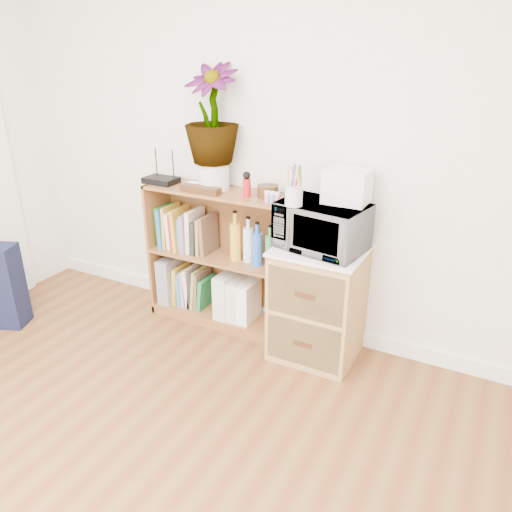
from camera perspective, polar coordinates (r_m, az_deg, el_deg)
The scene contains 21 objects.
skirting_board at distance 3.54m, azimuth 2.03°, elevation -6.85°, with size 4.00×0.02×0.10m, color white.
bookshelf at distance 3.39m, azimuth -4.24°, elevation -0.26°, with size 1.00×0.30×0.95m, color brown.
wicker_unit at distance 3.08m, azimuth 7.09°, elevation -5.45°, with size 0.50×0.45×0.70m, color #9E7542.
microwave at distance 2.87m, azimuth 7.50°, elevation 3.37°, with size 0.49×0.33×0.27m, color silver.
pen_cup at distance 2.76m, azimuth 4.35°, elevation 6.86°, with size 0.10×0.10×0.11m, color silver.
small_appliance at distance 2.85m, azimuth 10.39°, elevation 7.89°, with size 0.24×0.20×0.19m, color white.
router at distance 3.45m, azimuth -10.79°, elevation 8.51°, with size 0.22×0.15×0.04m, color black.
white_bowl at distance 3.29m, azimuth -7.23°, elevation 7.96°, with size 0.13×0.13×0.03m, color white.
plant_pot at distance 3.24m, azimuth -4.86°, elevation 9.09°, with size 0.20×0.20×0.17m, color silver.
potted_plant at distance 3.17m, azimuth -5.10°, elevation 15.83°, with size 0.34×0.34×0.60m, color #3C7A30.
trinket_box at distance 3.18m, azimuth -6.37°, elevation 7.56°, with size 0.27×0.07×0.04m, color #33190E.
kokeshi_doll at distance 3.07m, azimuth -1.07°, elevation 7.79°, with size 0.05×0.05×0.11m, color #B51616.
wooden_bowl at distance 3.06m, azimuth 1.36°, elevation 7.40°, with size 0.13×0.13×0.07m, color #3A2010.
paint_jars at distance 2.94m, azimuth 1.85°, elevation 6.59°, with size 0.12×0.04×0.06m, color pink.
file_box at distance 3.70m, azimuth -9.49°, elevation -2.49°, with size 0.10×0.27×0.33m, color gray.
magazine_holder_left at distance 3.46m, azimuth -3.26°, elevation -4.34°, with size 0.10×0.25×0.31m, color silver.
magazine_holder_mid at distance 3.43m, azimuth -2.11°, elevation -4.80°, with size 0.09×0.23×0.29m, color silver.
magazine_holder_right at distance 3.39m, azimuth -0.87°, elevation -5.17°, with size 0.09×0.22×0.28m, color white.
cookbooks at distance 3.47m, azimuth -8.08°, elevation 2.94°, with size 0.40×0.20×0.30m.
liquor_bottles at distance 3.21m, azimuth -0.57°, elevation 1.75°, with size 0.31×0.07×0.32m.
lower_books at distance 3.62m, azimuth -7.21°, elevation -3.52°, with size 0.27×0.19×0.30m.
Camera 1 is at (1.31, -0.53, 1.81)m, focal length 35.00 mm.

